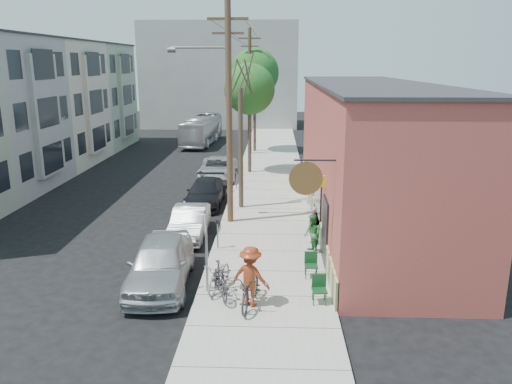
{
  "coord_description": "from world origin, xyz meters",
  "views": [
    {
      "loc": [
        4.55,
        -18.88,
        7.53
      ],
      "look_at": [
        3.66,
        4.21,
        1.5
      ],
      "focal_mm": 35.0,
      "sensor_mm": 36.0,
      "label": 1
    }
  ],
  "objects_px": {
    "patio_chair_a": "(311,266)",
    "patron_green": "(312,234)",
    "parked_bike_a": "(220,280)",
    "bus": "(202,130)",
    "patron_grey": "(313,225)",
    "tree_leafy_mid": "(249,89)",
    "car_2": "(206,193)",
    "car_1": "(189,222)",
    "utility_pole_near": "(228,110)",
    "car_0": "(160,263)",
    "cyclist": "(251,276)",
    "patio_chair_b": "(319,290)",
    "parking_meter_near": "(217,229)",
    "sign_post": "(206,243)",
    "parked_bike_b": "(219,275)",
    "parking_meter_far": "(236,175)",
    "car_3": "(218,169)",
    "tree_leafy_far": "(255,73)",
    "tree_bare": "(241,149)"
  },
  "relations": [
    {
      "from": "parking_meter_near",
      "to": "patron_grey",
      "type": "distance_m",
      "value": 3.95
    },
    {
      "from": "sign_post",
      "to": "parking_meter_far",
      "type": "distance_m",
      "value": 13.97
    },
    {
      "from": "tree_bare",
      "to": "car_0",
      "type": "height_order",
      "value": "tree_bare"
    },
    {
      "from": "patron_grey",
      "to": "tree_leafy_far",
      "type": "bearing_deg",
      "value": 173.83
    },
    {
      "from": "parking_meter_far",
      "to": "car_3",
      "type": "distance_m",
      "value": 3.28
    },
    {
      "from": "utility_pole_near",
      "to": "patio_chair_b",
      "type": "relative_size",
      "value": 11.36
    },
    {
      "from": "parking_meter_far",
      "to": "tree_leafy_far",
      "type": "distance_m",
      "value": 14.41
    },
    {
      "from": "parked_bike_a",
      "to": "bus",
      "type": "height_order",
      "value": "bus"
    },
    {
      "from": "tree_leafy_mid",
      "to": "bus",
      "type": "height_order",
      "value": "tree_leafy_mid"
    },
    {
      "from": "tree_leafy_mid",
      "to": "bus",
      "type": "bearing_deg",
      "value": 111.79
    },
    {
      "from": "parked_bike_b",
      "to": "car_2",
      "type": "distance_m",
      "value": 10.87
    },
    {
      "from": "cyclist",
      "to": "patio_chair_b",
      "type": "bearing_deg",
      "value": -149.87
    },
    {
      "from": "bus",
      "to": "parked_bike_a",
      "type": "bearing_deg",
      "value": -77.0
    },
    {
      "from": "parking_meter_near",
      "to": "car_0",
      "type": "relative_size",
      "value": 0.25
    },
    {
      "from": "patron_grey",
      "to": "car_0",
      "type": "xyz_separation_m",
      "value": [
        -5.49,
        -3.94,
        -0.11
      ]
    },
    {
      "from": "tree_bare",
      "to": "car_1",
      "type": "distance_m",
      "value": 5.37
    },
    {
      "from": "parking_meter_near",
      "to": "tree_bare",
      "type": "xyz_separation_m",
      "value": [
        0.55,
        6.04,
        2.24
      ]
    },
    {
      "from": "tree_leafy_mid",
      "to": "patio_chair_a",
      "type": "xyz_separation_m",
      "value": [
        3.06,
        -17.45,
        -5.18
      ]
    },
    {
      "from": "utility_pole_near",
      "to": "car_1",
      "type": "distance_m",
      "value": 5.33
    },
    {
      "from": "parked_bike_a",
      "to": "parked_bike_b",
      "type": "xyz_separation_m",
      "value": [
        -0.1,
        0.56,
        -0.06
      ]
    },
    {
      "from": "tree_leafy_mid",
      "to": "patron_grey",
      "type": "height_order",
      "value": "tree_leafy_mid"
    },
    {
      "from": "patio_chair_b",
      "to": "bus",
      "type": "relative_size",
      "value": 0.09
    },
    {
      "from": "patio_chair_a",
      "to": "parked_bike_a",
      "type": "bearing_deg",
      "value": -151.51
    },
    {
      "from": "car_2",
      "to": "car_1",
      "type": "bearing_deg",
      "value": -89.62
    },
    {
      "from": "sign_post",
      "to": "car_1",
      "type": "xyz_separation_m",
      "value": [
        -1.55,
        5.7,
        -1.16
      ]
    },
    {
      "from": "sign_post",
      "to": "parked_bike_a",
      "type": "relative_size",
      "value": 1.51
    },
    {
      "from": "car_0",
      "to": "car_2",
      "type": "height_order",
      "value": "car_0"
    },
    {
      "from": "tree_leafy_mid",
      "to": "tree_leafy_far",
      "type": "distance_m",
      "value": 8.53
    },
    {
      "from": "patio_chair_a",
      "to": "car_3",
      "type": "distance_m",
      "value": 16.43
    },
    {
      "from": "patio_chair_b",
      "to": "patron_green",
      "type": "distance_m",
      "value": 4.3
    },
    {
      "from": "patron_green",
      "to": "car_0",
      "type": "height_order",
      "value": "patron_green"
    },
    {
      "from": "utility_pole_near",
      "to": "car_0",
      "type": "bearing_deg",
      "value": -104.18
    },
    {
      "from": "utility_pole_near",
      "to": "bus",
      "type": "relative_size",
      "value": 1.06
    },
    {
      "from": "patio_chair_a",
      "to": "patron_green",
      "type": "distance_m",
      "value": 2.38
    },
    {
      "from": "patio_chair_b",
      "to": "patio_chair_a",
      "type": "bearing_deg",
      "value": 88.79
    },
    {
      "from": "tree_bare",
      "to": "patron_grey",
      "type": "distance_m",
      "value": 6.72
    },
    {
      "from": "sign_post",
      "to": "patio_chair_a",
      "type": "relative_size",
      "value": 3.18
    },
    {
      "from": "parked_bike_b",
      "to": "utility_pole_near",
      "type": "bearing_deg",
      "value": 106.79
    },
    {
      "from": "patron_grey",
      "to": "car_2",
      "type": "bearing_deg",
      "value": -154.19
    },
    {
      "from": "parking_meter_near",
      "to": "utility_pole_near",
      "type": "distance_m",
      "value": 5.71
    },
    {
      "from": "parking_meter_near",
      "to": "car_2",
      "type": "relative_size",
      "value": 0.27
    },
    {
      "from": "bus",
      "to": "cyclist",
      "type": "bearing_deg",
      "value": -75.44
    },
    {
      "from": "patron_grey",
      "to": "patio_chair_b",
      "type": "bearing_deg",
      "value": -16.25
    },
    {
      "from": "patron_grey",
      "to": "tree_leafy_mid",
      "type": "bearing_deg",
      "value": 178.76
    },
    {
      "from": "patio_chair_a",
      "to": "tree_leafy_mid",
      "type": "bearing_deg",
      "value": 100.49
    },
    {
      "from": "patron_grey",
      "to": "patron_green",
      "type": "bearing_deg",
      "value": -19.0
    },
    {
      "from": "patio_chair_a",
      "to": "car_1",
      "type": "bearing_deg",
      "value": 139.14
    },
    {
      "from": "cyclist",
      "to": "bus",
      "type": "xyz_separation_m",
      "value": [
        -6.23,
        32.59,
        0.2
      ]
    },
    {
      "from": "patron_grey",
      "to": "parked_bike_b",
      "type": "xyz_separation_m",
      "value": [
        -3.41,
        -4.42,
        -0.31
      ]
    },
    {
      "from": "car_2",
      "to": "patio_chair_a",
      "type": "bearing_deg",
      "value": -61.92
    }
  ]
}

